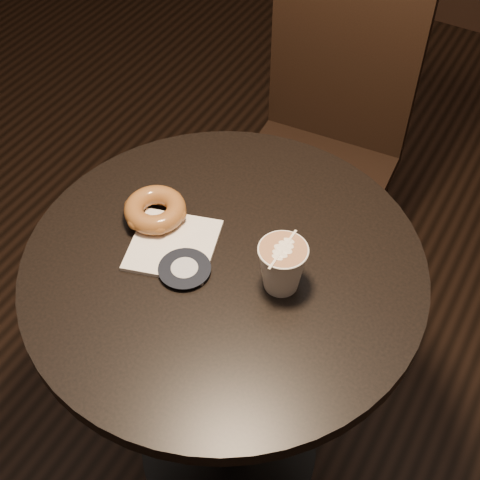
# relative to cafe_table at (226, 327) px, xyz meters

# --- Properties ---
(cafe_table) EXTENTS (0.70, 0.70, 0.75)m
(cafe_table) POSITION_rel_cafe_table_xyz_m (0.00, 0.00, 0.00)
(cafe_table) COLOR black
(cafe_table) RESTS_ON ground
(chair) EXTENTS (0.41, 0.41, 0.96)m
(chair) POSITION_rel_cafe_table_xyz_m (-0.09, 0.67, -0.01)
(chair) COLOR black
(chair) RESTS_ON ground
(pastry_bag) EXTENTS (0.18, 0.18, 0.01)m
(pastry_bag) POSITION_rel_cafe_table_xyz_m (-0.09, -0.01, 0.20)
(pastry_bag) COLOR white
(pastry_bag) RESTS_ON cafe_table
(doughnut) EXTENTS (0.11, 0.11, 0.04)m
(doughnut) POSITION_rel_cafe_table_xyz_m (-0.16, 0.02, 0.23)
(doughnut) COLOR brown
(doughnut) RESTS_ON pastry_bag
(latte_cup) EXTENTS (0.08, 0.08, 0.09)m
(latte_cup) POSITION_rel_cafe_table_xyz_m (0.11, 0.00, 0.25)
(latte_cup) COLOR silver
(latte_cup) RESTS_ON cafe_table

